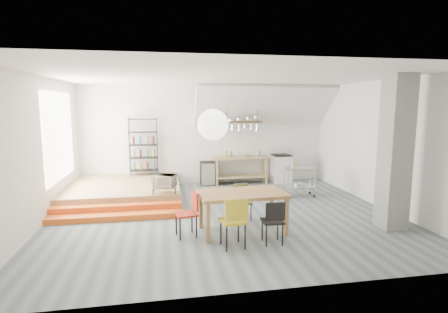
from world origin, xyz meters
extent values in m
plane|color=#555F62|center=(0.00, 0.00, 0.00)|extent=(8.00, 8.00, 0.00)
cube|color=silver|center=(0.00, 3.50, 1.60)|extent=(8.00, 0.04, 3.20)
cube|color=silver|center=(-4.00, 0.00, 1.60)|extent=(0.04, 7.00, 3.20)
cube|color=silver|center=(4.00, 0.00, 1.60)|extent=(0.04, 7.00, 3.20)
cube|color=white|center=(0.00, 0.00, 3.20)|extent=(8.00, 7.00, 0.02)
cube|color=white|center=(1.80, 2.90, 2.55)|extent=(4.40, 1.44, 1.32)
cube|color=white|center=(-3.98, 1.50, 1.80)|extent=(0.02, 2.50, 2.20)
cube|color=#926F49|center=(-2.50, 2.00, 0.20)|extent=(3.00, 3.00, 0.40)
cube|color=orange|center=(-2.50, 0.05, 0.07)|extent=(3.00, 0.35, 0.13)
cube|color=orange|center=(-2.50, 0.40, 0.13)|extent=(3.00, 0.35, 0.27)
cube|color=gray|center=(3.30, -1.50, 1.60)|extent=(0.50, 0.50, 3.20)
cube|color=#926F49|center=(1.10, 3.15, 0.88)|extent=(1.80, 0.60, 0.06)
cube|color=#926F49|center=(1.10, 3.15, 0.25)|extent=(1.70, 0.55, 0.04)
cube|color=#926F49|center=(1.92, 3.37, 0.43)|extent=(0.06, 0.06, 0.86)
cube|color=#926F49|center=(0.28, 3.37, 0.43)|extent=(0.06, 0.06, 0.86)
cube|color=#926F49|center=(1.92, 2.93, 0.43)|extent=(0.06, 0.06, 0.86)
cube|color=#926F49|center=(0.28, 2.93, 0.43)|extent=(0.06, 0.06, 0.86)
cube|color=white|center=(2.50, 3.15, 0.45)|extent=(0.60, 0.60, 0.90)
cube|color=black|center=(2.50, 3.15, 0.92)|extent=(0.58, 0.58, 0.03)
cube|color=white|center=(2.50, 3.43, 1.05)|extent=(0.60, 0.05, 0.25)
cylinder|color=black|center=(2.64, 3.29, 0.94)|extent=(0.18, 0.18, 0.02)
cylinder|color=black|center=(2.36, 3.29, 0.94)|extent=(0.18, 0.18, 0.02)
cylinder|color=black|center=(2.64, 3.01, 0.94)|extent=(0.18, 0.18, 0.02)
cylinder|color=black|center=(2.36, 3.01, 0.94)|extent=(0.18, 0.18, 0.02)
cube|color=#3A2717|center=(1.10, 2.95, 2.05)|extent=(1.20, 0.50, 0.05)
cylinder|color=black|center=(0.60, 2.95, 2.62)|extent=(0.02, 0.02, 1.15)
cylinder|color=black|center=(1.60, 2.95, 2.62)|extent=(0.02, 0.02, 1.15)
cylinder|color=silver|center=(0.60, 2.90, 1.91)|extent=(0.16, 0.16, 0.12)
cylinder|color=silver|center=(0.80, 2.90, 1.89)|extent=(0.20, 0.20, 0.16)
cylinder|color=silver|center=(1.00, 2.90, 1.87)|extent=(0.16, 0.16, 0.20)
cylinder|color=silver|center=(1.20, 2.90, 1.91)|extent=(0.20, 0.20, 0.12)
cylinder|color=silver|center=(1.40, 2.90, 1.89)|extent=(0.16, 0.16, 0.16)
cylinder|color=silver|center=(1.60, 2.90, 1.87)|extent=(0.20, 0.20, 0.20)
cylinder|color=black|center=(-1.58, 3.38, 1.30)|extent=(0.02, 0.02, 1.80)
cylinder|color=black|center=(-2.42, 3.38, 1.30)|extent=(0.02, 0.02, 1.80)
cylinder|color=black|center=(-1.58, 3.02, 1.30)|extent=(0.02, 0.02, 1.80)
cylinder|color=black|center=(-2.42, 3.02, 1.30)|extent=(0.02, 0.02, 1.80)
cube|color=black|center=(-2.00, 3.20, 0.55)|extent=(0.88, 0.38, 0.02)
cube|color=black|center=(-2.00, 3.20, 0.95)|extent=(0.88, 0.38, 0.02)
cube|color=black|center=(-2.00, 3.20, 1.35)|extent=(0.88, 0.38, 0.02)
cube|color=black|center=(-2.00, 3.20, 1.75)|extent=(0.88, 0.38, 0.02)
cube|color=black|center=(-2.00, 3.20, 2.15)|extent=(0.88, 0.38, 0.03)
cylinder|color=#3E8B37|center=(-2.00, 3.20, 0.69)|extent=(0.07, 0.07, 0.24)
cylinder|color=#A28B1B|center=(-2.00, 3.20, 1.09)|extent=(0.07, 0.07, 0.24)
cylinder|color=maroon|center=(-2.00, 3.20, 1.49)|extent=(0.07, 0.07, 0.24)
cube|color=#926F49|center=(-1.40, 0.75, 0.55)|extent=(0.60, 0.40, 0.03)
cylinder|color=black|center=(-1.13, 0.92, 0.47)|extent=(0.02, 0.02, 0.13)
cylinder|color=black|center=(-1.67, 0.92, 0.47)|extent=(0.02, 0.02, 0.13)
cylinder|color=black|center=(-1.13, 0.58, 0.47)|extent=(0.02, 0.02, 0.13)
cylinder|color=black|center=(-1.67, 0.58, 0.47)|extent=(0.02, 0.02, 0.13)
sphere|color=white|center=(-0.45, -1.22, 2.20)|extent=(0.60, 0.60, 0.60)
cube|color=olive|center=(0.15, -1.19, 0.80)|extent=(1.80, 1.07, 0.07)
cube|color=olive|center=(0.91, -0.74, 0.38)|extent=(0.08, 0.08, 0.76)
cube|color=olive|center=(-0.66, -0.82, 0.38)|extent=(0.08, 0.08, 0.76)
cube|color=olive|center=(0.96, -1.57, 0.38)|extent=(0.08, 0.08, 0.76)
cube|color=olive|center=(-0.61, -1.65, 0.38)|extent=(0.08, 0.08, 0.76)
cube|color=gold|center=(-0.20, -1.92, 0.49)|extent=(0.49, 0.49, 0.04)
cube|color=gold|center=(-0.17, -2.12, 0.76)|extent=(0.42, 0.10, 0.38)
cylinder|color=black|center=(-0.34, -2.12, 0.24)|extent=(0.03, 0.03, 0.48)
cylinder|color=black|center=(0.00, -2.07, 0.24)|extent=(0.03, 0.03, 0.48)
cylinder|color=black|center=(-0.39, -1.77, 0.24)|extent=(0.03, 0.03, 0.48)
cylinder|color=black|center=(-0.05, -1.73, 0.24)|extent=(0.03, 0.03, 0.48)
cube|color=black|center=(0.57, -1.88, 0.43)|extent=(0.39, 0.39, 0.04)
cube|color=black|center=(0.56, -2.05, 0.67)|extent=(0.36, 0.05, 0.33)
cylinder|color=black|center=(0.41, -2.03, 0.21)|extent=(0.03, 0.03, 0.42)
cylinder|color=black|center=(0.72, -2.04, 0.21)|extent=(0.03, 0.03, 0.42)
cylinder|color=black|center=(0.42, -1.72, 0.21)|extent=(0.03, 0.03, 0.42)
cylinder|color=black|center=(0.73, -1.73, 0.21)|extent=(0.03, 0.03, 0.42)
cube|color=brown|center=(0.33, -0.47, 0.41)|extent=(0.40, 0.40, 0.04)
cube|color=brown|center=(0.32, -0.31, 0.64)|extent=(0.35, 0.07, 0.32)
cylinder|color=black|center=(0.46, -0.31, 0.20)|extent=(0.03, 0.03, 0.40)
cylinder|color=black|center=(0.17, -0.34, 0.20)|extent=(0.03, 0.03, 0.40)
cylinder|color=black|center=(0.49, -0.61, 0.20)|extent=(0.03, 0.03, 0.40)
cylinder|color=black|center=(0.19, -0.63, 0.20)|extent=(0.03, 0.03, 0.40)
cube|color=#B22819|center=(-1.00, -1.25, 0.46)|extent=(0.47, 0.47, 0.04)
cube|color=#B22819|center=(-0.82, -1.22, 0.71)|extent=(0.11, 0.39, 0.36)
cylinder|color=black|center=(-0.81, -1.38, 0.22)|extent=(0.03, 0.03, 0.45)
cylinder|color=black|center=(-0.87, -1.06, 0.22)|extent=(0.03, 0.03, 0.45)
cylinder|color=black|center=(-1.13, -1.44, 0.22)|extent=(0.03, 0.03, 0.45)
cylinder|color=black|center=(-1.19, -1.12, 0.22)|extent=(0.03, 0.03, 0.45)
cube|color=silver|center=(2.40, 1.31, 0.80)|extent=(0.86, 0.53, 0.04)
cube|color=silver|center=(2.40, 1.31, 0.27)|extent=(0.86, 0.53, 0.03)
cylinder|color=silver|center=(2.80, 1.47, 0.41)|extent=(0.03, 0.03, 0.78)
sphere|color=black|center=(2.80, 1.47, 0.04)|extent=(0.07, 0.07, 0.07)
cylinder|color=silver|center=(2.04, 1.54, 0.41)|extent=(0.03, 0.03, 0.78)
sphere|color=black|center=(2.04, 1.54, 0.04)|extent=(0.07, 0.07, 0.07)
cylinder|color=silver|center=(2.76, 1.07, 0.41)|extent=(0.03, 0.03, 0.78)
sphere|color=black|center=(2.76, 1.07, 0.04)|extent=(0.07, 0.07, 0.07)
cylinder|color=silver|center=(2.00, 1.14, 0.41)|extent=(0.03, 0.03, 0.78)
sphere|color=black|center=(2.00, 1.14, 0.04)|extent=(0.07, 0.07, 0.07)
cube|color=black|center=(0.00, 3.20, 0.38)|extent=(0.45, 0.45, 0.76)
imported|color=beige|center=(-1.40, 0.75, 0.71)|extent=(0.64, 0.54, 0.30)
imported|color=silver|center=(1.31, 3.10, 0.93)|extent=(0.26, 0.26, 0.05)
camera|label=1|loc=(-1.42, -7.89, 2.57)|focal=28.00mm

